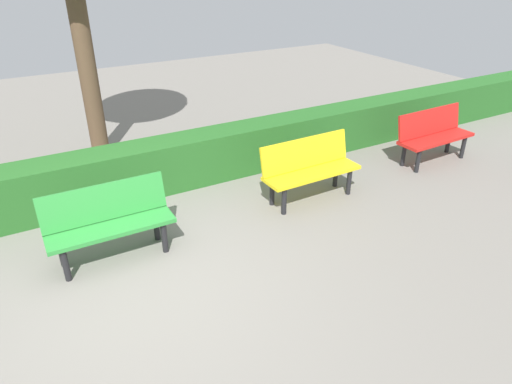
{
  "coord_description": "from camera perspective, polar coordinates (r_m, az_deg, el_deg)",
  "views": [
    {
      "loc": [
        0.8,
        3.98,
        3.17
      ],
      "look_at": [
        -1.65,
        -0.34,
        0.55
      ],
      "focal_mm": 32.26,
      "sensor_mm": 36.0,
      "label": 1
    }
  ],
  "objects": [
    {
      "name": "bench_red",
      "position": [
        8.21,
        21.13,
        6.78
      ],
      "size": [
        1.42,
        0.5,
        0.86
      ],
      "rotation": [
        0.0,
        0.0,
        0.03
      ],
      "color": "red",
      "rests_on": "ground_plane"
    },
    {
      "name": "bench_green",
      "position": [
        5.44,
        -17.79,
        -3.31
      ],
      "size": [
        1.4,
        0.47,
        0.86
      ],
      "rotation": [
        0.0,
        0.0,
        -0.01
      ],
      "color": "#2D8C38",
      "rests_on": "ground_plane"
    },
    {
      "name": "bench_yellow",
      "position": [
        6.49,
        6.63,
        3.13
      ],
      "size": [
        1.44,
        0.49,
        0.86
      ],
      "rotation": [
        0.0,
        0.0,
        0.02
      ],
      "color": "yellow",
      "rests_on": "ground_plane"
    },
    {
      "name": "hedge_row",
      "position": [
        6.95,
        -9.96,
        3.61
      ],
      "size": [
        17.11,
        0.56,
        0.74
      ],
      "primitive_type": "cube",
      "color": "#266023",
      "rests_on": "ground_plane"
    },
    {
      "name": "ground_plane",
      "position": [
        5.15,
        -14.51,
        -11.26
      ],
      "size": [
        21.11,
        21.11,
        0.0
      ],
      "primitive_type": "plane",
      "color": "gray"
    }
  ]
}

